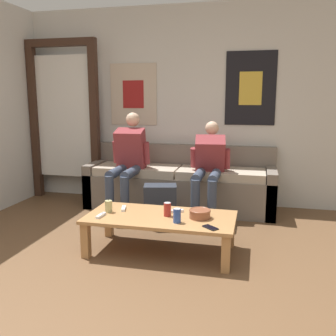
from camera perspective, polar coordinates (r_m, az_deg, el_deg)
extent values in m
plane|color=brown|center=(2.65, -14.68, -21.55)|extent=(18.00, 18.00, 0.00)
cube|color=silver|center=(5.01, 0.70, 9.37)|extent=(10.00, 0.05, 2.55)
cube|color=beige|center=(5.12, -5.30, 11.11)|extent=(0.64, 0.01, 0.81)
cube|color=maroon|center=(5.11, -5.32, 11.11)|extent=(0.29, 0.01, 0.36)
cube|color=black|center=(4.85, 12.47, 11.76)|extent=(0.62, 0.01, 0.90)
cube|color=gold|center=(4.85, 12.47, 11.76)|extent=(0.28, 0.01, 0.41)
cube|color=#382319|center=(5.57, -19.60, 6.32)|extent=(0.10, 0.10, 2.05)
cube|color=#382319|center=(5.14, -11.09, 6.42)|extent=(0.10, 0.10, 2.05)
cube|color=#382319|center=(5.37, -16.12, 17.89)|extent=(1.00, 0.10, 0.10)
cube|color=silver|center=(5.35, -15.47, 7.50)|extent=(0.82, 0.02, 1.64)
cube|color=#70665B|center=(4.99, 2.42, -0.87)|extent=(2.36, 0.13, 0.78)
cube|color=#70665B|center=(4.70, 1.60, -3.77)|extent=(2.36, 0.55, 0.43)
cube|color=#70665B|center=(5.03, -10.96, -2.30)|extent=(0.12, 0.55, 0.55)
cube|color=#70665B|center=(4.60, 15.41, -3.73)|extent=(0.12, 0.55, 0.55)
cube|color=#B2A38E|center=(4.78, -4.60, -0.29)|extent=(1.04, 0.51, 0.10)
cube|color=#B2A38E|center=(4.57, 8.13, -0.88)|extent=(1.04, 0.51, 0.10)
cube|color=#B27F4C|center=(3.40, -1.14, -7.52)|extent=(1.33, 0.64, 0.03)
cube|color=#B27F4C|center=(3.88, -8.98, -7.99)|extent=(0.07, 0.07, 0.32)
cube|color=#B27F4C|center=(3.62, 9.52, -9.44)|extent=(0.07, 0.07, 0.32)
cube|color=#B27F4C|center=(3.43, -12.42, -10.71)|extent=(0.07, 0.07, 0.32)
cube|color=#B27F4C|center=(3.12, 8.81, -12.78)|extent=(0.07, 0.07, 0.32)
cylinder|color=#384256|center=(4.41, -7.90, -0.63)|extent=(0.11, 0.43, 0.11)
cylinder|color=#384256|center=(4.27, -8.87, -4.54)|extent=(0.10, 0.10, 0.51)
cube|color=#232328|center=(4.29, -9.13, -8.05)|extent=(0.11, 0.25, 0.05)
cylinder|color=#384256|center=(4.35, -5.69, -0.74)|extent=(0.11, 0.43, 0.11)
cylinder|color=#384256|center=(4.21, -6.59, -4.71)|extent=(0.10, 0.10, 0.51)
cube|color=#232328|center=(4.22, -6.85, -8.28)|extent=(0.11, 0.25, 0.05)
cube|color=maroon|center=(4.60, -5.67, 2.85)|extent=(0.36, 0.35, 0.53)
sphere|color=beige|center=(4.65, -5.38, 7.37)|extent=(0.17, 0.17, 0.17)
cylinder|color=maroon|center=(4.67, -7.90, 2.44)|extent=(0.08, 0.11, 0.28)
cylinder|color=maroon|center=(4.55, -3.33, 2.30)|extent=(0.08, 0.11, 0.28)
cylinder|color=#384256|center=(4.18, 4.65, -1.21)|extent=(0.11, 0.40, 0.11)
cylinder|color=#384256|center=(4.05, 4.15, -5.31)|extent=(0.10, 0.10, 0.51)
cube|color=#232328|center=(4.06, 3.94, -9.03)|extent=(0.11, 0.25, 0.05)
cylinder|color=#384256|center=(4.15, 7.10, -1.32)|extent=(0.11, 0.40, 0.11)
cylinder|color=#384256|center=(4.02, 6.69, -5.45)|extent=(0.10, 0.10, 0.51)
cube|color=#232328|center=(4.04, 6.49, -9.19)|extent=(0.11, 0.25, 0.05)
cube|color=maroon|center=(4.41, 6.42, 1.98)|extent=(0.38, 0.42, 0.48)
sphere|color=beige|center=(4.51, 6.73, 6.07)|extent=(0.16, 0.16, 0.16)
cylinder|color=maroon|center=(4.46, 3.96, 1.60)|extent=(0.08, 0.13, 0.25)
cylinder|color=maroon|center=(4.41, 8.94, 1.39)|extent=(0.08, 0.13, 0.25)
cube|color=#282D38|center=(4.11, -1.18, -5.74)|extent=(0.39, 0.30, 0.46)
cube|color=#282D38|center=(4.05, -1.21, -7.54)|extent=(0.26, 0.13, 0.21)
cylinder|color=brown|center=(3.34, 4.88, -6.99)|extent=(0.19, 0.19, 0.07)
torus|color=brown|center=(3.33, 4.89, -6.44)|extent=(0.19, 0.19, 0.02)
cylinder|color=tan|center=(3.53, -9.04, -5.79)|extent=(0.07, 0.07, 0.11)
cylinder|color=black|center=(3.51, -9.07, -4.84)|extent=(0.00, 0.00, 0.01)
cylinder|color=#28479E|center=(3.20, 1.38, -7.27)|extent=(0.07, 0.07, 0.12)
cylinder|color=silver|center=(3.18, 1.39, -6.21)|extent=(0.06, 0.06, 0.00)
cylinder|color=maroon|center=(3.37, -0.10, -6.34)|extent=(0.07, 0.07, 0.12)
cylinder|color=silver|center=(3.35, -0.10, -5.32)|extent=(0.06, 0.06, 0.00)
cube|color=white|center=(3.59, -6.78, -6.14)|extent=(0.07, 0.15, 0.02)
cylinder|color=#333842|center=(3.62, -6.75, -5.78)|extent=(0.01, 0.01, 0.00)
cube|color=white|center=(3.49, 1.20, -6.57)|extent=(0.14, 0.09, 0.02)
cylinder|color=#333842|center=(3.49, 1.72, -6.32)|extent=(0.01, 0.01, 0.00)
cube|color=white|center=(3.42, -10.19, -7.13)|extent=(0.05, 0.15, 0.02)
cylinder|color=#333842|center=(3.44, -9.94, -6.75)|extent=(0.01, 0.01, 0.00)
cube|color=black|center=(3.11, 6.46, -9.01)|extent=(0.15, 0.14, 0.01)
cube|color=black|center=(3.11, 6.47, -8.91)|extent=(0.13, 0.13, 0.00)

